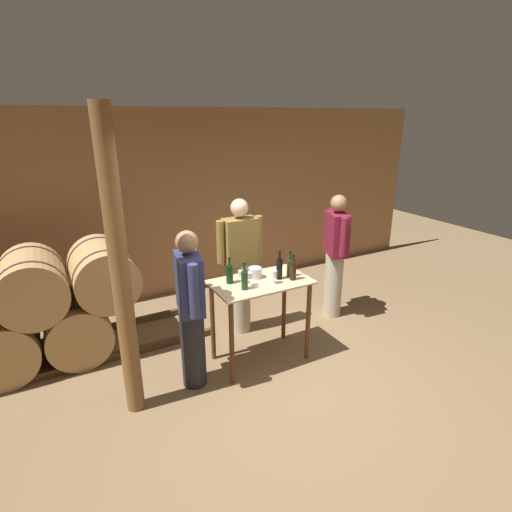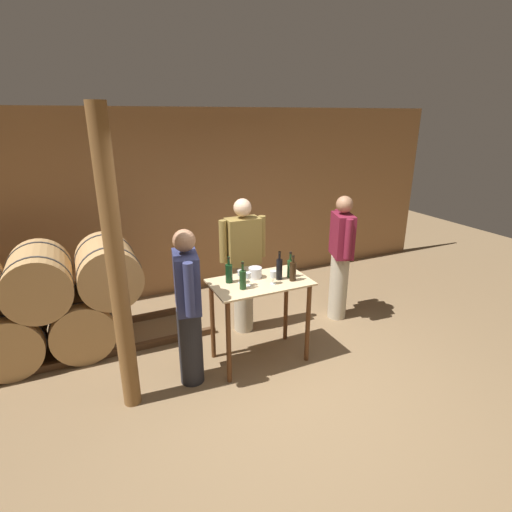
{
  "view_description": "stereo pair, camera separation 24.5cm",
  "coord_description": "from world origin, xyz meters",
  "px_view_note": "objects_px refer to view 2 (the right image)",
  "views": [
    {
      "loc": [
        -1.95,
        -2.68,
        2.6
      ],
      "look_at": [
        -0.07,
        0.8,
        1.19
      ],
      "focal_mm": 28.0,
      "sensor_mm": 36.0,
      "label": 1
    },
    {
      "loc": [
        -1.73,
        -2.79,
        2.6
      ],
      "look_at": [
        -0.07,
        0.8,
        1.19
      ],
      "focal_mm": 28.0,
      "sensor_mm": 36.0,
      "label": 2
    }
  ],
  "objects_px": {
    "wine_bottle_right": "(293,271)",
    "person_visitor_with_scarf": "(188,306)",
    "wine_bottle_far_right": "(290,268)",
    "ice_bucket": "(255,273)",
    "wine_glass_near_center": "(248,276)",
    "wine_glass_near_right": "(273,275)",
    "wine_glass_near_left": "(241,274)",
    "person_host": "(243,264)",
    "wine_bottle_center": "(279,269)",
    "wooden_post": "(117,271)",
    "wine_bottle_far_left": "(229,273)",
    "person_visitor_bearded": "(341,256)",
    "wine_bottle_left": "(243,279)"
  },
  "relations": [
    {
      "from": "wine_bottle_left",
      "to": "wine_glass_near_right",
      "type": "bearing_deg",
      "value": -2.69
    },
    {
      "from": "wooden_post",
      "to": "wine_bottle_far_left",
      "type": "bearing_deg",
      "value": 12.97
    },
    {
      "from": "person_host",
      "to": "person_visitor_bearded",
      "type": "bearing_deg",
      "value": -9.89
    },
    {
      "from": "wine_bottle_center",
      "to": "person_visitor_with_scarf",
      "type": "height_order",
      "value": "person_visitor_with_scarf"
    },
    {
      "from": "wine_bottle_right",
      "to": "wine_bottle_far_right",
      "type": "xyz_separation_m",
      "value": [
        0.02,
        0.1,
        -0.0
      ]
    },
    {
      "from": "wine_bottle_far_left",
      "to": "person_visitor_with_scarf",
      "type": "xyz_separation_m",
      "value": [
        -0.5,
        -0.18,
        -0.2
      ]
    },
    {
      "from": "wine_glass_near_center",
      "to": "person_visitor_bearded",
      "type": "bearing_deg",
      "value": 18.21
    },
    {
      "from": "wine_bottle_center",
      "to": "wine_bottle_far_right",
      "type": "xyz_separation_m",
      "value": [
        0.14,
        0.01,
        -0.02
      ]
    },
    {
      "from": "wine_bottle_far_left",
      "to": "person_visitor_with_scarf",
      "type": "distance_m",
      "value": 0.56
    },
    {
      "from": "wooden_post",
      "to": "person_visitor_with_scarf",
      "type": "bearing_deg",
      "value": 7.3
    },
    {
      "from": "person_host",
      "to": "wine_bottle_far_right",
      "type": "bearing_deg",
      "value": -70.5
    },
    {
      "from": "wine_bottle_right",
      "to": "wine_glass_near_left",
      "type": "relative_size",
      "value": 2.02
    },
    {
      "from": "wine_glass_near_center",
      "to": "wine_glass_near_right",
      "type": "distance_m",
      "value": 0.26
    },
    {
      "from": "wine_bottle_right",
      "to": "wine_bottle_far_right",
      "type": "distance_m",
      "value": 0.1
    },
    {
      "from": "wine_bottle_center",
      "to": "person_visitor_bearded",
      "type": "height_order",
      "value": "person_visitor_bearded"
    },
    {
      "from": "wine_bottle_far_right",
      "to": "person_host",
      "type": "relative_size",
      "value": 0.17
    },
    {
      "from": "wooden_post",
      "to": "wine_bottle_far_left",
      "type": "height_order",
      "value": "wooden_post"
    },
    {
      "from": "wine_glass_near_left",
      "to": "wine_glass_near_center",
      "type": "bearing_deg",
      "value": -65.69
    },
    {
      "from": "wine_bottle_left",
      "to": "wine_bottle_center",
      "type": "bearing_deg",
      "value": 8.36
    },
    {
      "from": "wooden_post",
      "to": "wine_glass_near_left",
      "type": "height_order",
      "value": "wooden_post"
    },
    {
      "from": "wine_bottle_far_left",
      "to": "ice_bucket",
      "type": "xyz_separation_m",
      "value": [
        0.3,
        0.0,
        -0.05
      ]
    },
    {
      "from": "wine_bottle_far_left",
      "to": "wine_glass_near_left",
      "type": "bearing_deg",
      "value": -31.99
    },
    {
      "from": "wooden_post",
      "to": "ice_bucket",
      "type": "bearing_deg",
      "value": 10.34
    },
    {
      "from": "wine_glass_near_center",
      "to": "person_host",
      "type": "bearing_deg",
      "value": 70.72
    },
    {
      "from": "person_visitor_bearded",
      "to": "wine_bottle_far_right",
      "type": "bearing_deg",
      "value": -154.78
    },
    {
      "from": "wine_glass_near_left",
      "to": "wine_glass_near_right",
      "type": "height_order",
      "value": "wine_glass_near_right"
    },
    {
      "from": "wine_bottle_right",
      "to": "person_visitor_with_scarf",
      "type": "relative_size",
      "value": 0.17
    },
    {
      "from": "wooden_post",
      "to": "wine_bottle_right",
      "type": "height_order",
      "value": "wooden_post"
    },
    {
      "from": "wooden_post",
      "to": "wine_glass_near_right",
      "type": "height_order",
      "value": "wooden_post"
    },
    {
      "from": "wooden_post",
      "to": "wine_glass_near_right",
      "type": "bearing_deg",
      "value": 1.05
    },
    {
      "from": "wine_glass_near_left",
      "to": "wine_glass_near_right",
      "type": "distance_m",
      "value": 0.34
    },
    {
      "from": "wine_bottle_left",
      "to": "wine_bottle_center",
      "type": "relative_size",
      "value": 0.93
    },
    {
      "from": "wine_bottle_left",
      "to": "wine_glass_near_left",
      "type": "xyz_separation_m",
      "value": [
        0.04,
        0.15,
        -0.0
      ]
    },
    {
      "from": "wine_bottle_far_right",
      "to": "ice_bucket",
      "type": "relative_size",
      "value": 2.01
    },
    {
      "from": "wooden_post",
      "to": "wine_glass_near_center",
      "type": "bearing_deg",
      "value": 4.39
    },
    {
      "from": "wooden_post",
      "to": "wine_bottle_far_right",
      "type": "distance_m",
      "value": 1.79
    },
    {
      "from": "wine_bottle_far_left",
      "to": "wine_bottle_far_right",
      "type": "distance_m",
      "value": 0.66
    },
    {
      "from": "wine_glass_near_left",
      "to": "ice_bucket",
      "type": "bearing_deg",
      "value": 18.58
    },
    {
      "from": "wine_bottle_right",
      "to": "wine_bottle_far_right",
      "type": "relative_size",
      "value": 0.99
    },
    {
      "from": "wine_glass_near_left",
      "to": "person_host",
      "type": "bearing_deg",
      "value": 64.82
    },
    {
      "from": "wine_bottle_center",
      "to": "person_host",
      "type": "distance_m",
      "value": 0.74
    },
    {
      "from": "wooden_post",
      "to": "wine_bottle_left",
      "type": "height_order",
      "value": "wooden_post"
    },
    {
      "from": "wine_bottle_far_right",
      "to": "wine_glass_near_left",
      "type": "bearing_deg",
      "value": 172.24
    },
    {
      "from": "wine_glass_near_right",
      "to": "person_visitor_bearded",
      "type": "xyz_separation_m",
      "value": [
        1.28,
        0.57,
        -0.17
      ]
    },
    {
      "from": "wine_bottle_center",
      "to": "wine_bottle_far_right",
      "type": "relative_size",
      "value": 1.09
    },
    {
      "from": "wine_bottle_far_right",
      "to": "ice_bucket",
      "type": "height_order",
      "value": "wine_bottle_far_right"
    },
    {
      "from": "wine_bottle_center",
      "to": "wooden_post",
      "type": "bearing_deg",
      "value": -176.17
    },
    {
      "from": "wine_bottle_far_right",
      "to": "person_host",
      "type": "distance_m",
      "value": 0.76
    },
    {
      "from": "wine_glass_near_right",
      "to": "wine_glass_near_left",
      "type": "bearing_deg",
      "value": 150.95
    },
    {
      "from": "wine_bottle_right",
      "to": "person_visitor_with_scarf",
      "type": "distance_m",
      "value": 1.14
    }
  ]
}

